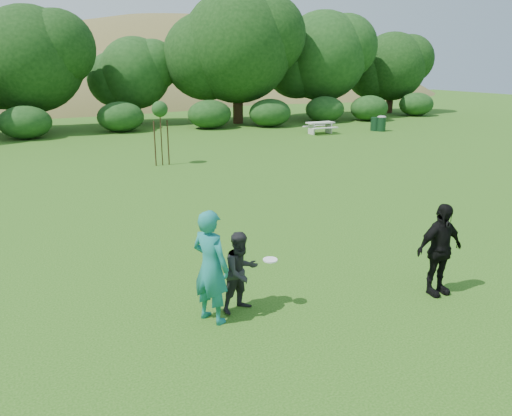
{
  "coord_description": "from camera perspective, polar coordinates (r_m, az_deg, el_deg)",
  "views": [
    {
      "loc": [
        -4.8,
        -7.43,
        4.45
      ],
      "look_at": [
        0.0,
        3.0,
        1.1
      ],
      "focal_mm": 35.0,
      "sensor_mm": 36.0,
      "label": 1
    }
  ],
  "objects": [
    {
      "name": "player_grey",
      "position": [
        9.22,
        -1.71,
        -7.3
      ],
      "size": [
        0.87,
        0.76,
        1.53
      ],
      "primitive_type": "imported",
      "rotation": [
        0.0,
        0.0,
        0.27
      ],
      "color": "#272729",
      "rests_on": "ground"
    },
    {
      "name": "player_black",
      "position": [
        10.44,
        20.24,
        -4.48
      ],
      "size": [
        1.1,
        0.47,
        1.87
      ],
      "primitive_type": "imported",
      "rotation": [
        0.0,
        0.0,
        0.01
      ],
      "color": "black",
      "rests_on": "ground"
    },
    {
      "name": "trash_can_near",
      "position": [
        35.18,
        13.45,
        9.31
      ],
      "size": [
        0.6,
        0.6,
        0.9
      ],
      "primitive_type": "cylinder",
      "color": "#12311C",
      "rests_on": "ground"
    },
    {
      "name": "ground",
      "position": [
        9.9,
        7.4,
        -10.59
      ],
      "size": [
        120.0,
        120.0,
        0.0
      ],
      "primitive_type": "plane",
      "color": "#19470C",
      "rests_on": "ground"
    },
    {
      "name": "frisbee",
      "position": [
        9.18,
        1.64,
        -5.94
      ],
      "size": [
        0.27,
        0.27,
        0.03
      ],
      "color": "white",
      "rests_on": "ground"
    },
    {
      "name": "picnic_table",
      "position": [
        33.0,
        7.35,
        9.3
      ],
      "size": [
        1.8,
        1.48,
        0.76
      ],
      "color": "beige",
      "rests_on": "ground"
    },
    {
      "name": "tree_row",
      "position": [
        37.0,
        -12.71,
        16.56
      ],
      "size": [
        53.92,
        10.38,
        9.62
      ],
      "color": "#3A2616",
      "rests_on": "ground"
    },
    {
      "name": "sapling",
      "position": [
        22.66,
        -10.93,
        10.84
      ],
      "size": [
        0.7,
        0.7,
        2.85
      ],
      "color": "#3E2918",
      "rests_on": "ground"
    },
    {
      "name": "player_teal",
      "position": [
        8.79,
        -5.2,
        -6.7
      ],
      "size": [
        0.8,
        0.9,
        2.06
      ],
      "primitive_type": "imported",
      "rotation": [
        0.0,
        0.0,
        2.08
      ],
      "color": "#1A7674",
      "rests_on": "ground"
    },
    {
      "name": "trash_can_lidded",
      "position": [
        35.03,
        14.13,
        9.39
      ],
      "size": [
        0.6,
        0.6,
        1.05
      ],
      "color": "#12341C",
      "rests_on": "ground"
    },
    {
      "name": "hillside",
      "position": [
        77.75,
        -21.03,
        2.99
      ],
      "size": [
        150.0,
        72.0,
        52.0
      ],
      "color": "olive",
      "rests_on": "ground"
    }
  ]
}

